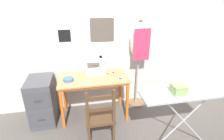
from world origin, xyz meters
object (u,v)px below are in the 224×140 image
at_px(scissors, 121,78).
at_px(storage_box, 178,89).
at_px(sewing_machine, 96,66).
at_px(fabric_bowl, 68,79).
at_px(thread_spool_near_machine, 108,73).
at_px(ironing_board, 189,95).
at_px(dress_form, 139,46).
at_px(filing_cabinet, 42,101).
at_px(thread_spool_far_edge, 113,72).
at_px(wooden_chair, 100,117).
at_px(thread_spool_mid_table, 112,75).

distance_m(scissors, storage_box, 0.99).
height_order(sewing_machine, storage_box, sewing_machine).
bearing_deg(fabric_bowl, thread_spool_near_machine, 10.15).
height_order(thread_spool_near_machine, ironing_board, ironing_board).
height_order(thread_spool_near_machine, dress_form, dress_form).
distance_m(filing_cabinet, ironing_board, 2.21).
xyz_separation_m(thread_spool_far_edge, ironing_board, (0.76, -1.01, 0.06)).
xyz_separation_m(wooden_chair, filing_cabinet, (-0.87, 0.63, -0.03)).
bearing_deg(thread_spool_mid_table, fabric_bowl, -176.78).
bearing_deg(wooden_chair, sewing_machine, 86.21).
distance_m(sewing_machine, thread_spool_near_machine, 0.23).
bearing_deg(thread_spool_near_machine, fabric_bowl, -169.85).
bearing_deg(thread_spool_near_machine, thread_spool_mid_table, -58.68).
distance_m(scissors, thread_spool_far_edge, 0.21).
xyz_separation_m(scissors, ironing_board, (0.67, -0.82, 0.08)).
distance_m(dress_form, storage_box, 1.15).
relative_size(thread_spool_mid_table, wooden_chair, 0.04).
relative_size(fabric_bowl, thread_spool_mid_table, 4.16).
distance_m(wooden_chair, ironing_board, 1.20).
xyz_separation_m(wooden_chair, storage_box, (0.94, -0.30, 0.51)).
bearing_deg(sewing_machine, ironing_board, -45.13).
distance_m(thread_spool_mid_table, wooden_chair, 0.76).
xyz_separation_m(dress_form, storage_box, (0.13, -1.12, -0.25)).
xyz_separation_m(scissors, dress_form, (0.38, 0.29, 0.44)).
bearing_deg(dress_form, thread_spool_near_machine, -167.85).
xyz_separation_m(scissors, thread_spool_mid_table, (-0.14, 0.09, 0.02)).
height_order(fabric_bowl, thread_spool_mid_table, fabric_bowl).
relative_size(fabric_bowl, filing_cabinet, 0.21).
relative_size(scissors, filing_cabinet, 0.18).
distance_m(thread_spool_near_machine, dress_form, 0.72).
height_order(thread_spool_mid_table, wooden_chair, wooden_chair).
relative_size(thread_spool_near_machine, thread_spool_mid_table, 0.93).
distance_m(wooden_chair, filing_cabinet, 1.07).
relative_size(thread_spool_far_edge, wooden_chair, 0.05).
bearing_deg(ironing_board, wooden_chair, 164.84).
distance_m(fabric_bowl, thread_spool_far_edge, 0.76).
relative_size(thread_spool_far_edge, filing_cabinet, 0.06).
bearing_deg(scissors, thread_spool_mid_table, 147.61).
xyz_separation_m(fabric_bowl, dress_form, (1.22, 0.24, 0.41)).
xyz_separation_m(filing_cabinet, ironing_board, (1.96, -0.92, 0.43)).
height_order(sewing_machine, thread_spool_mid_table, sewing_machine).
bearing_deg(wooden_chair, dress_form, 45.22).
distance_m(fabric_bowl, filing_cabinet, 0.59).
bearing_deg(filing_cabinet, storage_box, -27.22).
height_order(thread_spool_mid_table, filing_cabinet, filing_cabinet).
relative_size(fabric_bowl, wooden_chair, 0.18).
bearing_deg(fabric_bowl, ironing_board, -30.04).
relative_size(wooden_chair, filing_cabinet, 1.17).
xyz_separation_m(wooden_chair, ironing_board, (1.10, -0.30, 0.40)).
bearing_deg(thread_spool_mid_table, dress_form, 20.88).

